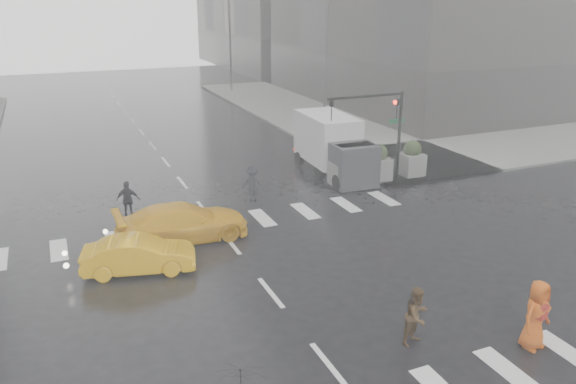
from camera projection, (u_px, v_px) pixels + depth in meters
name	position (u px, v px, depth m)	size (l,w,h in m)	color
ground	(271.00, 293.00, 17.65)	(120.00, 120.00, 0.00)	black
sidewalk_ne	(434.00, 125.00, 40.08)	(35.00, 35.00, 0.15)	slate
road_markings	(271.00, 292.00, 17.65)	(18.00, 48.00, 0.01)	silver
traffic_signal_pole	(383.00, 120.00, 26.89)	(4.45, 0.42, 4.50)	black
street_lamp_near	(324.00, 60.00, 35.67)	(2.15, 0.22, 9.00)	#59595B
street_lamp_far	(229.00, 39.00, 53.00)	(2.15, 0.22, 9.00)	#59595B
planter_west	(343.00, 168.00, 27.04)	(1.10, 1.10, 1.80)	slate
planter_mid	(378.00, 163.00, 27.79)	(1.10, 1.10, 1.80)	slate
planter_east	(412.00, 159.00, 28.54)	(1.10, 1.10, 1.80)	slate
pedestrian_brown	(417.00, 316.00, 14.83)	(0.80, 0.63, 1.66)	#3F2B16
pedestrian_orange	(536.00, 315.00, 14.62)	(1.05, 0.79, 1.93)	#CC4F0E
pedestrian_far_a	(128.00, 200.00, 23.28)	(0.96, 0.58, 1.63)	black
pedestrian_far_b	(253.00, 184.00, 25.27)	(1.06, 0.59, 1.64)	black
taxi_mid	(139.00, 255.00, 18.81)	(1.30, 3.72, 1.22)	#F7B00D
taxi_rear	(183.00, 223.00, 21.21)	(2.03, 4.40, 1.45)	#F7B00D
box_truck	(334.00, 145.00, 28.64)	(2.14, 5.72, 3.04)	silver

